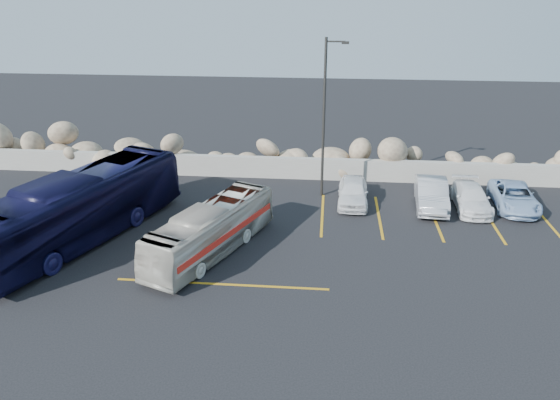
# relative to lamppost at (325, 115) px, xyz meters

# --- Properties ---
(ground) EXTENTS (90.00, 90.00, 0.00)m
(ground) POSITION_rel_lamppost_xyz_m (-2.56, -9.50, -4.30)
(ground) COLOR black
(ground) RESTS_ON ground
(seawall) EXTENTS (60.00, 0.40, 1.20)m
(seawall) POSITION_rel_lamppost_xyz_m (-2.56, 2.50, -3.70)
(seawall) COLOR gray
(seawall) RESTS_ON ground
(riprap_pile) EXTENTS (54.00, 2.80, 2.60)m
(riprap_pile) POSITION_rel_lamppost_xyz_m (-2.56, 3.70, -3.00)
(riprap_pile) COLOR #887059
(riprap_pile) RESTS_ON ground
(parking_lines) EXTENTS (18.16, 9.36, 0.01)m
(parking_lines) POSITION_rel_lamppost_xyz_m (2.09, -3.93, -4.29)
(parking_lines) COLOR #C28A16
(parking_lines) RESTS_ON ground
(lamppost) EXTENTS (1.14, 0.18, 8.00)m
(lamppost) POSITION_rel_lamppost_xyz_m (0.00, 0.00, 0.00)
(lamppost) COLOR #2F2D2A
(lamppost) RESTS_ON ground
(vintage_bus) EXTENTS (4.44, 7.47, 2.05)m
(vintage_bus) POSITION_rel_lamppost_xyz_m (-4.43, -6.81, -3.27)
(vintage_bus) COLOR beige
(vintage_bus) RESTS_ON ground
(tour_coach) EXTENTS (6.14, 10.92, 2.99)m
(tour_coach) POSITION_rel_lamppost_xyz_m (-10.22, -6.12, -2.80)
(tour_coach) COLOR black
(tour_coach) RESTS_ON ground
(car_a) EXTENTS (1.60, 3.71, 1.25)m
(car_a) POSITION_rel_lamppost_xyz_m (1.53, -0.95, -3.67)
(car_a) COLOR white
(car_a) RESTS_ON ground
(car_b) EXTENTS (1.78, 4.26, 1.37)m
(car_b) POSITION_rel_lamppost_xyz_m (5.38, -1.03, -3.61)
(car_b) COLOR #B5B5BA
(car_b) RESTS_ON ground
(car_c) EXTENTS (1.67, 3.91, 1.13)m
(car_c) POSITION_rel_lamppost_xyz_m (7.29, -1.09, -3.73)
(car_c) COLOR white
(car_c) RESTS_ON ground
(car_d) EXTENTS (2.15, 4.24, 1.15)m
(car_d) POSITION_rel_lamppost_xyz_m (9.43, -0.77, -3.72)
(car_d) COLOR #9AB8DB
(car_d) RESTS_ON ground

